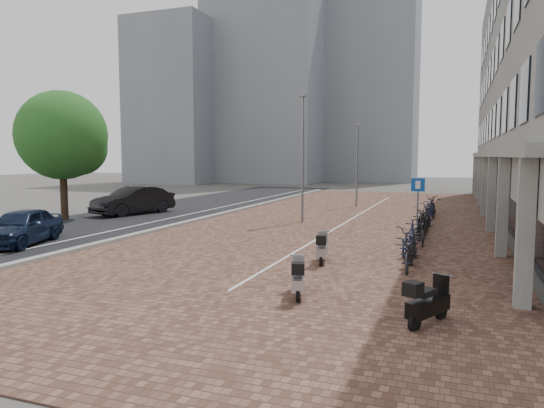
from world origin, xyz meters
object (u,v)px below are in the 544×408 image
Objects in this scene: scooter_front at (322,248)px; scooter_mid at (428,301)px; parking_sign at (418,199)px; scooter_back at (298,277)px; car_dark at (133,200)px; car_navy at (21,227)px.

scooter_mid reaches higher than scooter_front.
parking_sign reaches higher than scooter_front.
scooter_mid is at bearing -36.21° from scooter_back.
car_dark is at bearing 134.57° from scooter_front.
car_dark is 22.00m from scooter_mid.
car_navy is at bearing 148.36° from scooter_back.
scooter_mid reaches higher than scooter_back.
parking_sign is (2.45, 5.28, 1.18)m from scooter_front.
car_dark is 3.53× the size of scooter_back.
car_navy is at bearing 172.34° from scooter_front.
scooter_front is 6.01m from scooter_mid.
parking_sign is at bearing 6.67° from car_navy.
scooter_front is at bearing -17.37° from car_dark.
parking_sign reaches higher than car_navy.
scooter_mid is at bearing -23.04° from car_dark.
car_navy reaches higher than scooter_back.
scooter_front is at bearing 151.07° from scooter_mid.
scooter_back is at bearing -103.83° from parking_sign.
car_dark reaches higher than scooter_mid.
parking_sign is (2.01, 9.17, 1.19)m from scooter_back.
scooter_back is at bearing -173.03° from scooter_mid.
car_navy is at bearing -169.40° from scooter_mid.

